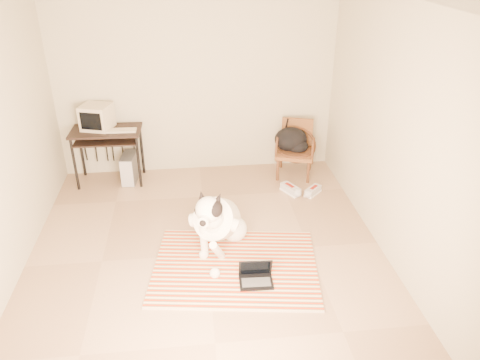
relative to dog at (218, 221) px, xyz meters
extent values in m
plane|color=tan|center=(-0.13, -0.12, -0.36)|extent=(4.50, 4.50, 0.00)
plane|color=white|center=(-0.13, -0.12, 2.34)|extent=(4.50, 4.50, 0.00)
plane|color=#BBB499|center=(-0.13, 2.13, 0.99)|extent=(4.50, 0.00, 4.50)
plane|color=#BBB499|center=(-0.13, -2.37, 0.99)|extent=(4.50, 0.00, 4.50)
plane|color=#BBB499|center=(1.87, -0.12, 0.99)|extent=(0.00, 4.50, 4.50)
cube|color=red|center=(0.08, -0.93, -0.35)|extent=(1.78, 0.52, 0.02)
cube|color=#2C6734|center=(0.12, -0.66, -0.35)|extent=(1.78, 0.52, 0.02)
cube|color=#6E3B75|center=(0.16, -0.39, -0.35)|extent=(1.78, 0.52, 0.02)
cube|color=gold|center=(0.20, -0.13, -0.35)|extent=(1.78, 0.52, 0.02)
cube|color=beige|center=(0.23, 0.14, -0.35)|extent=(1.78, 0.52, 0.02)
sphere|color=white|center=(-0.07, 0.22, -0.20)|extent=(0.30, 0.30, 0.30)
sphere|color=white|center=(0.20, 0.12, -0.20)|extent=(0.30, 0.30, 0.30)
ellipsoid|color=white|center=(0.06, 0.16, -0.18)|extent=(0.37, 0.34, 0.31)
ellipsoid|color=white|center=(0.00, -0.01, 0.03)|extent=(0.59, 0.78, 0.65)
cylinder|color=white|center=(0.00, 0.00, 0.03)|extent=(0.63, 0.71, 0.60)
sphere|color=white|center=(-0.07, -0.19, 0.17)|extent=(0.25, 0.25, 0.25)
sphere|color=white|center=(-0.11, -0.28, 0.33)|extent=(0.28, 0.28, 0.28)
ellipsoid|color=black|center=(-0.07, -0.30, 0.35)|extent=(0.22, 0.24, 0.20)
cylinder|color=white|center=(-0.15, -0.39, 0.29)|extent=(0.16, 0.18, 0.12)
sphere|color=black|center=(-0.18, -0.47, 0.29)|extent=(0.07, 0.07, 0.07)
cone|color=black|center=(-0.17, -0.19, 0.44)|extent=(0.14, 0.17, 0.17)
cone|color=black|center=(0.00, -0.26, 0.44)|extent=(0.15, 0.16, 0.17)
torus|color=silver|center=(-0.08, -0.21, 0.22)|extent=(0.28, 0.21, 0.22)
cylinder|color=white|center=(-0.17, -0.17, -0.13)|extent=(0.12, 0.15, 0.42)
cylinder|color=white|center=(-0.03, -0.35, -0.15)|extent=(0.21, 0.38, 0.42)
sphere|color=white|center=(-0.18, -0.19, -0.30)|extent=(0.11, 0.11, 0.11)
sphere|color=white|center=(-0.07, -0.54, -0.30)|extent=(0.11, 0.11, 0.11)
cone|color=black|center=(0.13, 0.42, -0.30)|extent=(0.10, 0.42, 0.11)
cube|color=black|center=(0.34, -0.70, -0.33)|extent=(0.36, 0.26, 0.02)
cube|color=#474749|center=(0.34, -0.71, -0.32)|extent=(0.30, 0.15, 0.00)
cube|color=black|center=(0.35, -0.61, -0.21)|extent=(0.35, 0.10, 0.23)
cube|color=black|center=(0.34, -0.62, -0.20)|extent=(0.31, 0.08, 0.20)
cube|color=black|center=(-1.43, 1.83, 0.43)|extent=(0.98, 0.56, 0.03)
cube|color=black|center=(-1.43, 1.78, 0.31)|extent=(0.87, 0.45, 0.02)
cylinder|color=black|center=(-1.87, 1.62, 0.03)|extent=(0.04, 0.04, 0.77)
cylinder|color=black|center=(-1.86, 2.07, 0.03)|extent=(0.04, 0.04, 0.77)
cylinder|color=black|center=(-0.99, 1.59, 0.03)|extent=(0.04, 0.04, 0.77)
cylinder|color=black|center=(-0.98, 2.04, 0.03)|extent=(0.04, 0.04, 0.77)
cube|color=#C1B497|center=(-1.53, 1.90, 0.62)|extent=(0.47, 0.46, 0.34)
cube|color=black|center=(-1.58, 1.72, 0.62)|extent=(0.29, 0.11, 0.24)
cube|color=#C1B497|center=(-1.20, 1.74, 0.46)|extent=(0.41, 0.16, 0.03)
cube|color=#474749|center=(-1.15, 1.81, -0.15)|extent=(0.23, 0.45, 0.42)
cube|color=#B0AFB4|center=(-1.18, 1.59, -0.15)|extent=(0.18, 0.03, 0.39)
cube|color=brown|center=(1.27, 1.71, 0.00)|extent=(0.67, 0.65, 0.06)
cylinder|color=#3B1F10|center=(1.27, 1.71, 0.04)|extent=(0.50, 0.50, 0.04)
cube|color=brown|center=(1.34, 1.94, 0.25)|extent=(0.45, 0.17, 0.41)
cylinder|color=#3B1F10|center=(0.99, 1.57, -0.19)|extent=(0.04, 0.04, 0.33)
cylinder|color=#3B1F10|center=(1.12, 1.99, -0.19)|extent=(0.04, 0.04, 0.33)
cylinder|color=#3B1F10|center=(1.41, 1.44, -0.19)|extent=(0.04, 0.04, 0.33)
cylinder|color=#3B1F10|center=(1.55, 1.86, -0.19)|extent=(0.04, 0.04, 0.33)
ellipsoid|color=black|center=(1.21, 1.78, 0.20)|extent=(0.48, 0.40, 0.36)
ellipsoid|color=black|center=(1.30, 1.69, 0.12)|extent=(0.30, 0.25, 0.21)
cube|color=white|center=(1.10, 1.17, -0.34)|extent=(0.27, 0.34, 0.03)
cube|color=#99999E|center=(1.10, 1.17, -0.30)|extent=(0.26, 0.33, 0.10)
cube|color=maroon|center=(1.10, 1.17, -0.25)|extent=(0.12, 0.17, 0.02)
cube|color=white|center=(1.41, 1.10, -0.34)|extent=(0.29, 0.29, 0.03)
cube|color=#99999E|center=(1.41, 1.10, -0.30)|extent=(0.28, 0.28, 0.09)
cube|color=maroon|center=(1.41, 1.10, -0.26)|extent=(0.14, 0.14, 0.02)
camera|label=1|loc=(-0.26, -4.44, 2.86)|focal=35.00mm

